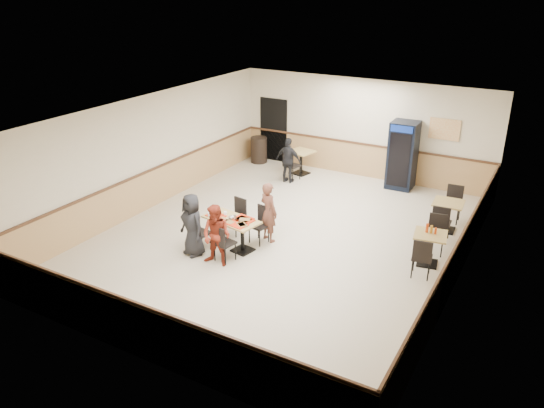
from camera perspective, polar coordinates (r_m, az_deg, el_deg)
The scene contains 20 objects.
ground at distance 12.65m, azimuth 1.32°, elevation -3.59°, with size 10.00×10.00×0.00m, color beige.
room_shell at distance 13.98m, azimuth 12.78°, elevation 1.08°, with size 10.00×10.00×10.00m.
main_table at distance 12.05m, azimuth -4.35°, elevation -2.62°, with size 1.40×0.88×0.70m.
main_chairs at distance 12.09m, azimuth -4.51°, elevation -2.65°, with size 1.41×1.72×0.89m.
diner_woman_left at distance 11.73m, azimuth -8.57°, elevation -2.22°, with size 0.70×0.45×1.43m, color black.
diner_woman_right at distance 11.24m, azimuth -5.99°, elevation -3.42°, with size 0.66×0.52×1.37m, color maroon.
diner_man_opposite at distance 12.22m, azimuth -0.38°, elevation -0.87°, with size 0.52×0.34×1.43m, color brown.
lone_diner at distance 15.86m, azimuth 1.78°, elevation 4.71°, with size 0.80×0.33×1.37m, color black.
tabletop_clutter at distance 11.89m, azimuth -4.32°, elevation -1.63°, with size 1.17×0.71×0.12m.
side_table_near at distance 11.78m, azimuth 16.58°, elevation -4.16°, with size 0.77×0.77×0.72m.
side_table_near_chair_south at distance 11.29m, azimuth 15.85°, elevation -5.44°, with size 0.42×0.42×0.91m, color black, non-canonical shape.
side_table_near_chair_north at distance 12.29m, azimuth 17.22°, elevation -3.18°, with size 0.42×0.42×0.91m, color black, non-canonical shape.
side_table_far at distance 13.46m, azimuth 18.34°, elevation -0.79°, with size 0.73×0.73×0.75m.
side_table_far_chair_south at distance 12.93m, azimuth 17.76°, elevation -1.82°, with size 0.44×0.44×0.94m, color black, non-canonical shape.
side_table_far_chair_north at distance 14.02m, azimuth 18.86°, elevation -0.02°, with size 0.44×0.44×0.94m, color black, non-canonical shape.
condiment_caddy at distance 11.69m, azimuth 16.67°, elevation -2.60°, with size 0.23×0.06×0.20m.
back_table at distance 16.63m, azimuth 3.14°, elevation 4.89°, with size 0.84×0.84×0.75m.
back_table_chair_lone at distance 16.13m, azimuth 2.19°, elevation 4.24°, with size 0.44×0.44×0.95m, color black, non-canonical shape.
pepsi_cooler at distance 15.80m, azimuth 13.86°, elevation 5.12°, with size 0.76×0.77×1.97m.
trash_bin at distance 17.75m, azimuth -1.42°, elevation 5.85°, with size 0.54×0.54×0.85m, color black.
Camera 1 is at (5.32, -9.98, 5.67)m, focal length 35.00 mm.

